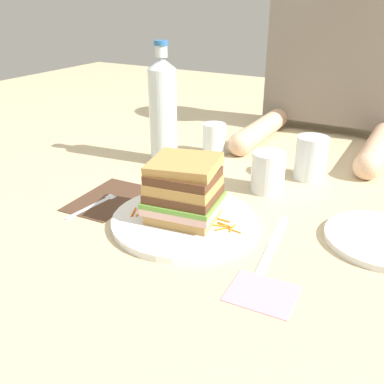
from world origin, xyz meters
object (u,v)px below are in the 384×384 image
Objects in this scene: main_plate at (184,221)px; fork at (100,201)px; sandwich at (184,191)px; empty_tumbler_0 at (311,158)px; napkin_dark at (108,198)px; diner_across at (343,40)px; napkin_pink at (262,293)px; knife at (272,245)px; water_bottle at (163,110)px; empty_tumbler_1 at (214,139)px; side_plate at (382,239)px; juice_glass at (268,174)px.

main_plate is 0.19m from fork.
empty_tumbler_0 is at bearing 66.62° from sandwich.
napkin_dark is (-0.19, 0.01, -0.00)m from main_plate.
fork is 0.29× the size of diner_across.
empty_tumbler_0 is 0.45m from napkin_pink.
water_bottle is (-0.37, 0.24, 0.13)m from knife.
napkin_dark is 0.31× the size of diner_across.
diner_across reaches higher than empty_tumbler_1.
knife is 0.76m from diner_across.
napkin_dark is 0.41m from napkin_pink.
main_plate is 0.36m from empty_tumbler_0.
napkin_dark is at bearing -112.15° from diner_across.
main_plate is at bearing 148.96° from napkin_pink.
knife is 0.35× the size of diner_across.
water_bottle is at bearing 137.47° from napkin_pink.
napkin_pink is at bearing -83.14° from diner_across.
empty_tumbler_0 reaches higher than side_plate.
fork is 0.83m from diner_across.
juice_glass is at bearing 69.31° from main_plate.
napkin_dark is at bearing -86.35° from water_bottle.
napkin_dark is at bearing -136.52° from empty_tumbler_0.
side_plate is (0.52, 0.12, 0.00)m from fork.
juice_glass reaches higher than napkin_dark.
empty_tumbler_1 is at bearing 150.68° from side_plate.
empty_tumbler_0 is at bearing 97.41° from napkin_pink.
fork is at bearing 164.29° from napkin_pink.
empty_tumbler_0 reaches higher than empty_tumbler_1.
empty_tumbler_0 is (0.33, 0.31, 0.05)m from napkin_dark.
juice_glass is at bearing -7.45° from water_bottle.
sandwich is 0.33m from water_bottle.
empty_tumbler_0 is at bearing 94.94° from knife.
knife is at bearing -84.34° from diner_across.
diner_across is at bearing 82.29° from main_plate.
napkin_dark is 0.53m from side_plate.
main_plate is at bearing 2.81° from fork.
water_bottle is at bearing 172.55° from juice_glass.
fork is 0.48m from empty_tumbler_0.
main_plate is at bearing -110.69° from juice_glass.
empty_tumbler_0 is 0.51× the size of side_plate.
water_bottle reaches higher than empty_tumbler_1.
juice_glass is 0.25m from empty_tumbler_1.
fork is 1.76× the size of napkin_pink.
diner_across is (-0.07, 0.71, 0.26)m from knife.
fork is (-0.19, -0.01, -0.06)m from sandwich.
diner_across is at bearing 95.66° from knife.
water_bottle is 0.51× the size of diner_across.
empty_tumbler_0 is (0.14, 0.33, -0.02)m from sandwich.
knife is at bearing 3.04° from main_plate.
side_plate reaches higher than napkin_dark.
sandwich reaches higher than napkin_dark.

